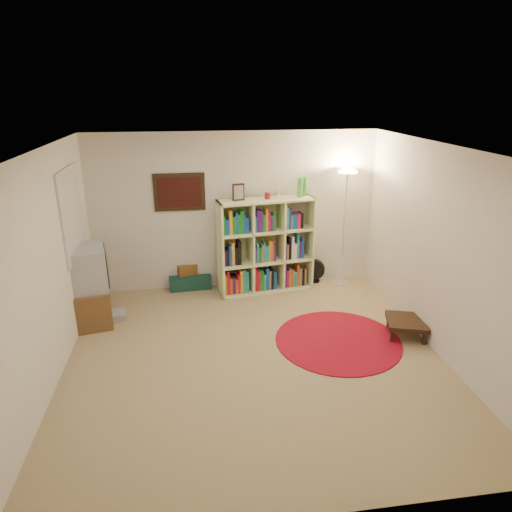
{
  "coord_description": "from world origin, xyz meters",
  "views": [
    {
      "loc": [
        -0.67,
        -4.75,
        3.09
      ],
      "look_at": [
        0.1,
        0.6,
        1.1
      ],
      "focal_mm": 32.0,
      "sensor_mm": 36.0,
      "label": 1
    }
  ],
  "objects": [
    {
      "name": "room",
      "position": [
        -0.05,
        0.05,
        1.26
      ],
      "size": [
        4.54,
        4.54,
        2.54
      ],
      "color": "#A0875E",
      "rests_on": "ground"
    },
    {
      "name": "bookshelf",
      "position": [
        0.43,
        1.99,
        0.73
      ],
      "size": [
        1.55,
        0.66,
        1.81
      ],
      "rotation": [
        0.0,
        0.0,
        0.15
      ],
      "color": "#F7FFAA",
      "rests_on": "ground"
    },
    {
      "name": "floor_lamp",
      "position": [
        1.75,
        2.04,
        1.61
      ],
      "size": [
        0.4,
        0.4,
        1.95
      ],
      "rotation": [
        0.0,
        0.0,
        -0.06
      ],
      "color": "white",
      "rests_on": "ground"
    },
    {
      "name": "floor_fan",
      "position": [
        1.32,
        2.16,
        0.2
      ],
      "size": [
        0.36,
        0.24,
        0.4
      ],
      "rotation": [
        0.0,
        0.0,
        -0.34
      ],
      "color": "black",
      "rests_on": "ground"
    },
    {
      "name": "tv_stand",
      "position": [
        -2.14,
        1.25,
        0.53
      ],
      "size": [
        0.67,
        0.85,
        1.1
      ],
      "rotation": [
        0.0,
        0.0,
        0.22
      ],
      "color": "brown",
      "rests_on": "ground"
    },
    {
      "name": "dvd_box",
      "position": [
        -1.83,
        1.27,
        0.05
      ],
      "size": [
        0.34,
        0.29,
        0.1
      ],
      "rotation": [
        0.0,
        0.0,
        0.14
      ],
      "color": "#A8A8AD",
      "rests_on": "ground"
    },
    {
      "name": "suitcase",
      "position": [
        -0.77,
        2.28,
        0.11
      ],
      "size": [
        0.7,
        0.48,
        0.22
      ],
      "rotation": [
        0.0,
        0.0,
        0.06
      ],
      "color": "#143832",
      "rests_on": "ground"
    },
    {
      "name": "wicker_basket",
      "position": [
        -0.81,
        2.29,
        0.31
      ],
      "size": [
        0.36,
        0.3,
        0.18
      ],
      "rotation": [
        0.0,
        0.0,
        0.28
      ],
      "color": "brown",
      "rests_on": "suitcase"
    },
    {
      "name": "duffel_bag",
      "position": [
        0.06,
        2.13,
        0.13
      ],
      "size": [
        0.45,
        0.4,
        0.26
      ],
      "rotation": [
        0.0,
        0.0,
        0.27
      ],
      "color": "black",
      "rests_on": "ground"
    },
    {
      "name": "paper_towel",
      "position": [
        -0.13,
        1.94,
        0.12
      ],
      "size": [
        0.12,
        0.12,
        0.24
      ],
      "rotation": [
        0.0,
        0.0,
        -0.04
      ],
      "color": "white",
      "rests_on": "ground"
    },
    {
      "name": "red_rug",
      "position": [
        1.13,
        0.23,
        0.01
      ],
      "size": [
        1.63,
        1.63,
        0.01
      ],
      "color": "maroon",
      "rests_on": "ground"
    },
    {
      "name": "side_table",
      "position": [
        2.06,
        0.24,
        0.19
      ],
      "size": [
        0.63,
        0.63,
        0.23
      ],
      "rotation": [
        0.0,
        0.0,
        -0.3
      ],
      "color": "black",
      "rests_on": "ground"
    }
  ]
}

